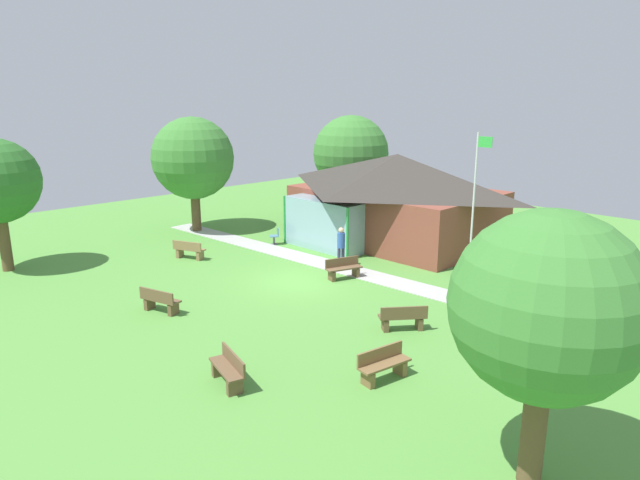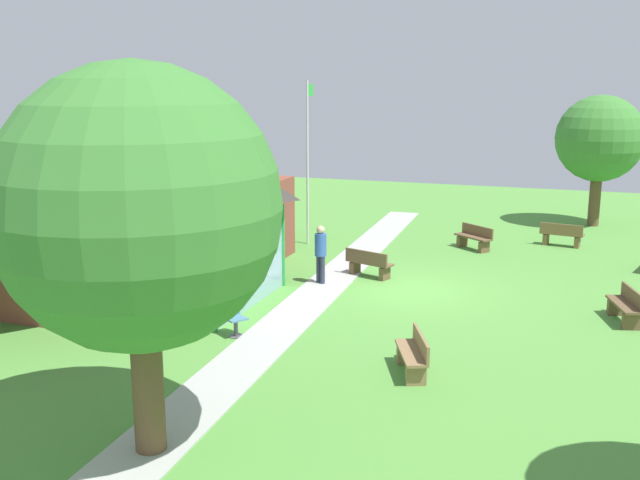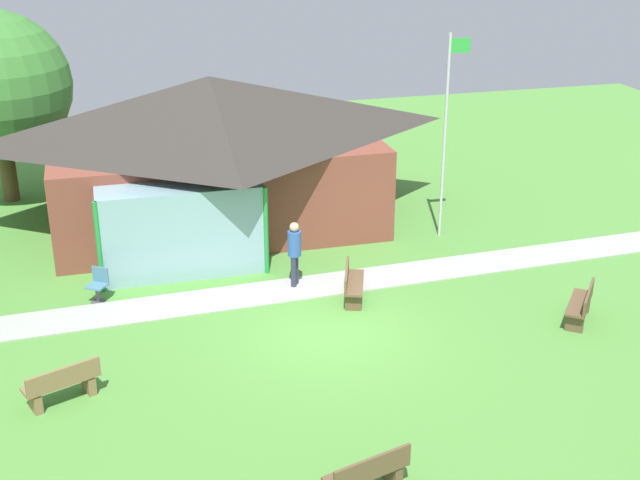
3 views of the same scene
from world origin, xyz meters
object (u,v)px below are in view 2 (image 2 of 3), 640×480
patio_chair_west (234,319)px  tree_west_hedge (138,209)px  bench_mid_right (474,238)px  tree_far_east (600,139)px  bench_lawn_far_right (562,235)px  bench_mid_left (414,355)px  bench_front_center (626,307)px  bench_rear_near_path (369,264)px  flagpole (308,156)px  pavilion (138,204)px  visitor_on_path (321,250)px

patio_chair_west → tree_west_hedge: bearing=45.9°
bench_mid_right → tree_west_hedge: tree_west_hedge is taller
bench_mid_right → tree_far_east: size_ratio=0.27×
bench_lawn_far_right → tree_far_east: size_ratio=0.29×
bench_mid_left → bench_front_center: bearing=-63.2°
bench_mid_left → patio_chair_west: size_ratio=1.81×
patio_chair_west → tree_far_east: bearing=-171.5°
bench_rear_near_path → bench_mid_right: bearing=81.9°
tree_far_east → bench_mid_right: bearing=146.2°
flagpole → patio_chair_west: flagpole is taller
flagpole → tree_far_east: flagpole is taller
bench_mid_left → tree_west_hedge: size_ratio=0.25×
flagpole → bench_lawn_far_right: (2.63, -8.75, -2.82)m
bench_mid_left → bench_rear_near_path: same height
bench_lawn_far_right → patio_chair_west: 14.22m
bench_mid_right → tree_far_east: tree_far_east is taller
bench_front_center → bench_mid_right: size_ratio=1.08×
flagpole → tree_west_hedge: 15.41m
bench_mid_right → patio_chair_west: patio_chair_west is taller
patio_chair_west → tree_west_hedge: size_ratio=0.14×
bench_mid_left → bench_lawn_far_right: same height
pavilion → bench_front_center: bearing=-87.7°
bench_mid_right → patio_chair_west: size_ratio=1.68×
bench_rear_near_path → pavilion: bearing=-139.7°
flagpole → visitor_on_path: size_ratio=3.37×
bench_front_center → visitor_on_path: bearing=69.0°
bench_front_center → tree_west_hedge: size_ratio=0.25×
bench_mid_left → visitor_on_path: visitor_on_path is taller
visitor_on_path → tree_far_east: bearing=-91.5°
bench_rear_near_path → tree_far_east: 13.03m
flagpole → tree_far_east: (7.10, -9.87, 0.32)m
bench_front_center → bench_rear_near_path: bearing=59.0°
visitor_on_path → tree_far_east: (12.03, -7.64, 2.52)m
flagpole → pavilion: bearing=154.1°
bench_mid_left → tree_west_hedge: bearing=121.2°
flagpole → bench_lawn_far_right: size_ratio=3.77×
bench_lawn_far_right → visitor_on_path: (-7.56, 6.51, 0.62)m
flagpole → bench_mid_right: size_ratio=4.05×
bench_lawn_far_right → patio_chair_west: patio_chair_west is taller
bench_mid_left → tree_far_east: 18.34m
pavilion → visitor_on_path: pavilion is taller
patio_chair_west → tree_far_east: size_ratio=0.16×
flagpole → patio_chair_west: size_ratio=6.81×
pavilion → bench_lawn_far_right: size_ratio=6.69×
patio_chair_west → tree_west_hedge: (-5.32, -1.12, 3.54)m
bench_lawn_far_right → patio_chair_west: bearing=-109.1°
tree_west_hedge → bench_rear_near_path: bearing=-2.1°
visitor_on_path → tree_west_hedge: 10.62m
bench_front_center → visitor_on_path: 8.30m
visitor_on_path → patio_chair_west: bearing=116.0°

